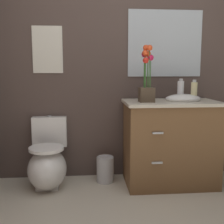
{
  "coord_description": "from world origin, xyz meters",
  "views": [
    {
      "loc": [
        -0.46,
        -1.47,
        1.18
      ],
      "look_at": [
        -0.21,
        1.28,
        0.77
      ],
      "focal_mm": 46.17,
      "sensor_mm": 36.0,
      "label": 1
    }
  ],
  "objects_px": {
    "lotion_bottle": "(181,90)",
    "wall_poster": "(48,50)",
    "vanity_cabinet": "(170,142)",
    "wall_mirror": "(165,44)",
    "soap_bottle": "(194,91)",
    "toilet": "(48,163)",
    "flower_vase": "(147,82)",
    "trash_bin": "(105,169)"
  },
  "relations": [
    {
      "from": "soap_bottle",
      "to": "wall_mirror",
      "type": "relative_size",
      "value": 0.26
    },
    {
      "from": "soap_bottle",
      "to": "trash_bin",
      "type": "relative_size",
      "value": 0.78
    },
    {
      "from": "flower_vase",
      "to": "lotion_bottle",
      "type": "height_order",
      "value": "flower_vase"
    },
    {
      "from": "soap_bottle",
      "to": "lotion_bottle",
      "type": "height_order",
      "value": "lotion_bottle"
    },
    {
      "from": "vanity_cabinet",
      "to": "soap_bottle",
      "type": "bearing_deg",
      "value": -2.53
    },
    {
      "from": "soap_bottle",
      "to": "wall_mirror",
      "type": "xyz_separation_m",
      "value": [
        -0.23,
        0.3,
        0.49
      ]
    },
    {
      "from": "toilet",
      "to": "lotion_bottle",
      "type": "relative_size",
      "value": 3.15
    },
    {
      "from": "wall_poster",
      "to": "wall_mirror",
      "type": "height_order",
      "value": "wall_mirror"
    },
    {
      "from": "vanity_cabinet",
      "to": "wall_mirror",
      "type": "xyz_separation_m",
      "value": [
        -0.0,
        0.29,
        1.01
      ]
    },
    {
      "from": "flower_vase",
      "to": "soap_bottle",
      "type": "xyz_separation_m",
      "value": [
        0.49,
        0.05,
        -0.1
      ]
    },
    {
      "from": "toilet",
      "to": "flower_vase",
      "type": "relative_size",
      "value": 1.26
    },
    {
      "from": "flower_vase",
      "to": "wall_mirror",
      "type": "height_order",
      "value": "wall_mirror"
    },
    {
      "from": "lotion_bottle",
      "to": "wall_mirror",
      "type": "xyz_separation_m",
      "value": [
        -0.13,
        0.18,
        0.49
      ]
    },
    {
      "from": "flower_vase",
      "to": "wall_poster",
      "type": "xyz_separation_m",
      "value": [
        -0.97,
        0.35,
        0.32
      ]
    },
    {
      "from": "soap_bottle",
      "to": "lotion_bottle",
      "type": "distance_m",
      "value": 0.15
    },
    {
      "from": "vanity_cabinet",
      "to": "lotion_bottle",
      "type": "bearing_deg",
      "value": 41.35
    },
    {
      "from": "toilet",
      "to": "trash_bin",
      "type": "height_order",
      "value": "toilet"
    },
    {
      "from": "toilet",
      "to": "wall_mirror",
      "type": "relative_size",
      "value": 0.86
    },
    {
      "from": "trash_bin",
      "to": "flower_vase",
      "type": "bearing_deg",
      "value": -22.3
    },
    {
      "from": "trash_bin",
      "to": "soap_bottle",
      "type": "bearing_deg",
      "value": -7.23
    },
    {
      "from": "soap_bottle",
      "to": "toilet",
      "type": "bearing_deg",
      "value": 178.59
    },
    {
      "from": "lotion_bottle",
      "to": "wall_mirror",
      "type": "bearing_deg",
      "value": 125.17
    },
    {
      "from": "vanity_cabinet",
      "to": "soap_bottle",
      "type": "distance_m",
      "value": 0.56
    },
    {
      "from": "flower_vase",
      "to": "wall_mirror",
      "type": "relative_size",
      "value": 0.68
    },
    {
      "from": "vanity_cabinet",
      "to": "flower_vase",
      "type": "height_order",
      "value": "flower_vase"
    },
    {
      "from": "toilet",
      "to": "wall_mirror",
      "type": "distance_m",
      "value": 1.75
    },
    {
      "from": "lotion_bottle",
      "to": "trash_bin",
      "type": "relative_size",
      "value": 0.81
    },
    {
      "from": "flower_vase",
      "to": "soap_bottle",
      "type": "distance_m",
      "value": 0.5
    },
    {
      "from": "vanity_cabinet",
      "to": "flower_vase",
      "type": "relative_size",
      "value": 1.91
    },
    {
      "from": "lotion_bottle",
      "to": "toilet",
      "type": "bearing_deg",
      "value": -176.47
    },
    {
      "from": "wall_mirror",
      "to": "soap_bottle",
      "type": "bearing_deg",
      "value": -53.42
    },
    {
      "from": "soap_bottle",
      "to": "wall_poster",
      "type": "relative_size",
      "value": 0.44
    },
    {
      "from": "vanity_cabinet",
      "to": "wall_mirror",
      "type": "bearing_deg",
      "value": 90.53
    },
    {
      "from": "lotion_bottle",
      "to": "wall_poster",
      "type": "height_order",
      "value": "wall_poster"
    },
    {
      "from": "trash_bin",
      "to": "wall_poster",
      "type": "xyz_separation_m",
      "value": [
        -0.58,
        0.19,
        1.24
      ]
    },
    {
      "from": "flower_vase",
      "to": "vanity_cabinet",
      "type": "bearing_deg",
      "value": 12.22
    },
    {
      "from": "wall_poster",
      "to": "vanity_cabinet",
      "type": "bearing_deg",
      "value": -13.29
    },
    {
      "from": "toilet",
      "to": "soap_bottle",
      "type": "height_order",
      "value": "soap_bottle"
    },
    {
      "from": "vanity_cabinet",
      "to": "lotion_bottle",
      "type": "relative_size",
      "value": 4.76
    },
    {
      "from": "lotion_bottle",
      "to": "trash_bin",
      "type": "xyz_separation_m",
      "value": [
        -0.79,
        -0.01,
        -0.83
      ]
    },
    {
      "from": "wall_poster",
      "to": "flower_vase",
      "type": "bearing_deg",
      "value": -19.88
    },
    {
      "from": "vanity_cabinet",
      "to": "wall_poster",
      "type": "relative_size",
      "value": 2.16
    }
  ]
}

